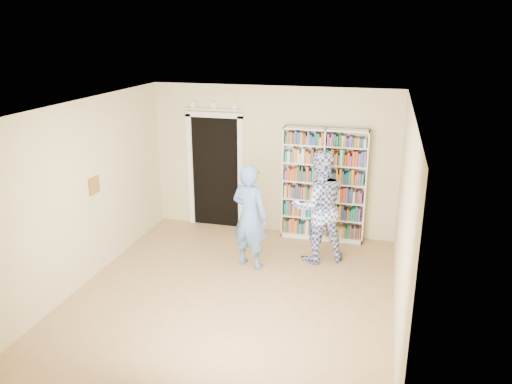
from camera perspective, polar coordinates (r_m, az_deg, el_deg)
floor at (r=7.36m, az=-2.60°, el=-11.53°), size 5.00×5.00×0.00m
ceiling at (r=6.46m, az=-2.95°, el=9.76°), size 5.00×5.00×0.00m
wall_back at (r=9.10m, az=1.93°, el=3.58°), size 4.50×0.00×4.50m
wall_left at (r=7.74m, az=-18.89°, el=-0.07°), size 0.00×5.00×5.00m
wall_right at (r=6.52m, az=16.52°, el=-3.21°), size 0.00×5.00×5.00m
bookshelf at (r=8.89m, az=7.76°, el=0.86°), size 1.47×0.28×2.02m
doorway at (r=9.42m, az=-4.66°, el=2.96°), size 1.10×0.08×2.43m
wall_art at (r=7.87m, az=-18.02°, el=0.70°), size 0.03×0.25×0.25m
man_blue at (r=7.81m, az=-0.71°, el=-2.83°), size 0.71×0.57×1.68m
man_plaid at (r=8.06m, az=7.17°, el=-1.69°), size 1.11×1.02×1.84m
paper_sheet at (r=7.89m, az=7.45°, el=-2.25°), size 0.19×0.02×0.27m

